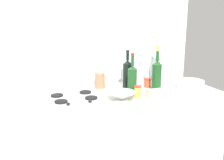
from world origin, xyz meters
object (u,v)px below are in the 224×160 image
at_px(plate_stack, 191,85).
at_px(condiment_jar_rear, 138,92).
at_px(wine_bottle_mid_left, 132,79).
at_px(butter_dish, 157,94).
at_px(condiment_jar_front, 147,83).
at_px(stovetop_hob, 74,99).
at_px(wine_bottle_leftmost, 127,74).
at_px(mixing_bowl, 122,96).
at_px(wine_bottle_mid_right, 157,68).
at_px(wine_bottle_rightmost, 157,75).
at_px(utensil_crock, 100,80).

height_order(plate_stack, condiment_jar_rear, condiment_jar_rear).
height_order(wine_bottle_mid_left, condiment_jar_rear, wine_bottle_mid_left).
bearing_deg(butter_dish, condiment_jar_front, 75.22).
height_order(stovetop_hob, wine_bottle_mid_left, wine_bottle_mid_left).
relative_size(wine_bottle_leftmost, mixing_bowl, 1.59).
relative_size(mixing_bowl, condiment_jar_rear, 2.20).
xyz_separation_m(wine_bottle_mid_right, mixing_bowl, (-0.52, -0.38, -0.10)).
height_order(wine_bottle_rightmost, condiment_jar_rear, wine_bottle_rightmost).
height_order(stovetop_hob, plate_stack, plate_stack).
relative_size(butter_dish, utensil_crock, 0.57).
distance_m(plate_stack, condiment_jar_rear, 0.53).
distance_m(wine_bottle_mid_right, mixing_bowl, 0.65).
xyz_separation_m(wine_bottle_leftmost, condiment_jar_front, (0.20, -0.00, -0.09)).
relative_size(wine_bottle_mid_left, condiment_jar_front, 4.16).
bearing_deg(butter_dish, wine_bottle_rightmost, 61.41).
bearing_deg(condiment_jar_rear, stovetop_hob, 165.78).
xyz_separation_m(wine_bottle_mid_left, condiment_jar_rear, (-0.00, -0.10, -0.08)).
distance_m(stovetop_hob, condiment_jar_front, 0.70).
distance_m(utensil_crock, condiment_jar_front, 0.42).
distance_m(stovetop_hob, wine_bottle_leftmost, 0.52).
bearing_deg(condiment_jar_front, plate_stack, -31.36).
bearing_deg(condiment_jar_front, mixing_bowl, -144.31).
bearing_deg(wine_bottle_rightmost, butter_dish, -118.59).
distance_m(plate_stack, butter_dish, 0.41).
bearing_deg(stovetop_hob, mixing_bowl, -24.51).
bearing_deg(condiment_jar_rear, butter_dish, -24.11).
bearing_deg(condiment_jar_rear, wine_bottle_mid_right, 42.92).
bearing_deg(wine_bottle_rightmost, condiment_jar_front, 98.66).
distance_m(butter_dish, utensil_crock, 0.54).
xyz_separation_m(wine_bottle_mid_left, wine_bottle_mid_right, (0.37, 0.25, 0.01)).
distance_m(plate_stack, condiment_jar_front, 0.37).
xyz_separation_m(wine_bottle_rightmost, utensil_crock, (-0.42, 0.25, -0.06)).
bearing_deg(stovetop_hob, wine_bottle_mid_right, 15.05).
height_order(stovetop_hob, wine_bottle_leftmost, wine_bottle_leftmost).
bearing_deg(stovetop_hob, wine_bottle_rightmost, -0.54).
bearing_deg(wine_bottle_leftmost, mixing_bowl, -122.54).
xyz_separation_m(plate_stack, utensil_crock, (-0.71, 0.32, 0.03)).
relative_size(stovetop_hob, wine_bottle_mid_left, 1.35).
xyz_separation_m(stovetop_hob, utensil_crock, (0.29, 0.24, 0.06)).
distance_m(stovetop_hob, wine_bottle_rightmost, 0.72).
distance_m(wine_bottle_leftmost, butter_dish, 0.34).
bearing_deg(wine_bottle_mid_right, mixing_bowl, -144.14).
bearing_deg(butter_dish, mixing_bowl, 173.41).
bearing_deg(mixing_bowl, plate_stack, 5.86).
xyz_separation_m(plate_stack, wine_bottle_rightmost, (-0.30, 0.07, 0.10)).
height_order(wine_bottle_leftmost, butter_dish, wine_bottle_leftmost).
relative_size(plate_stack, wine_bottle_rightmost, 0.65).
height_order(butter_dish, condiment_jar_rear, condiment_jar_rear).
bearing_deg(wine_bottle_leftmost, plate_stack, -20.84).
relative_size(condiment_jar_front, condiment_jar_rear, 0.83).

